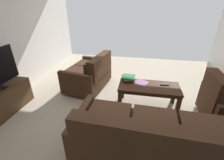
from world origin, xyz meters
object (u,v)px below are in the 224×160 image
Objects in this scene: tv_stand at (1,103)px; tv_remote at (165,85)px; loveseat_near at (90,74)px; coffee_table at (149,89)px; loose_magazine at (141,82)px; sofa_main at (153,140)px; book_stack at (128,78)px.

tv_stand is 7.28× the size of tv_remote.
loveseat_near is 1.07× the size of tv_stand.
coffee_table is 0.20m from loose_magazine.
loveseat_near is at bearing -80.25° from loose_magazine.
tv_stand is at bearing 44.95° from loveseat_near.
sofa_main is at bearing 170.31° from tv_stand.
tv_stand is 3.43× the size of book_stack.
tv_stand is (2.71, -0.46, -0.11)m from sofa_main.
loveseat_near is 1.74m from tv_remote.
sofa_main is 2.75m from tv_stand.
sofa_main is at bearing 36.98° from loose_magazine.
coffee_table is at bearing 82.87° from loose_magazine.
tv_remote is at bearing -163.44° from coffee_table.
loveseat_near is (1.41, -1.76, -0.00)m from sofa_main.
coffee_table is 7.05× the size of tv_remote.
tv_stand is at bearing -41.88° from loose_magazine.
book_stack is (-0.96, 0.37, 0.16)m from loveseat_near.
tv_remote is at bearing 116.45° from loose_magazine.
tv_remote is at bearing -101.74° from sofa_main.
sofa_main reaches higher than coffee_table.
tv_remote is at bearing 164.79° from loveseat_near.
tv_stand is (2.68, 0.75, -0.14)m from coffee_table.
loveseat_near reaches higher than tv_remote.
sofa_main is 1.65× the size of loveseat_near.
tv_remote is (-0.27, -1.31, 0.12)m from sofa_main.
loose_magazine reaches higher than coffee_table.
sofa_main reaches higher than loose_magazine.
book_stack is at bearing -22.78° from coffee_table.
book_stack reaches higher than tv_stand.
tv_stand reaches higher than loose_magazine.
loveseat_near reaches higher than book_stack.
loveseat_near is at bearing -21.60° from coffee_table.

